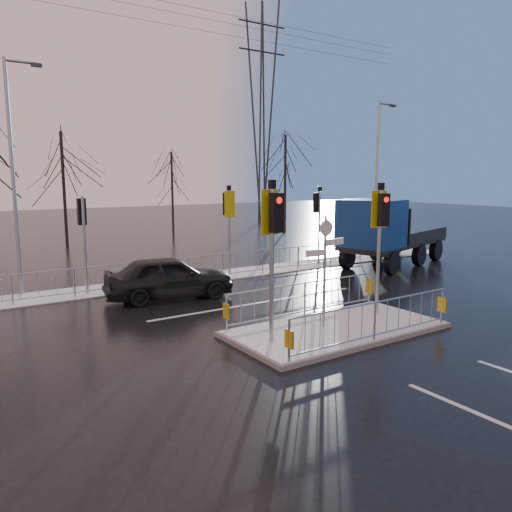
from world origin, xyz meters
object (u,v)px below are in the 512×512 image
car_far_lane (169,277)px  flatbed_truck (381,232)px  traffic_island (336,318)px  street_lamp_left (15,169)px  street_lamp_right (377,173)px

car_far_lane → flatbed_truck: 10.65m
car_far_lane → flatbed_truck: flatbed_truck is taller
car_far_lane → flatbed_truck: (10.60, -0.00, 0.96)m
traffic_island → street_lamp_left: bearing=124.1°
traffic_island → street_lamp_right: street_lamp_right is taller
car_far_lane → street_lamp_right: bearing=-70.2°
flatbed_truck → car_far_lane: bearing=180.0°
traffic_island → flatbed_truck: (8.36, 6.08, 1.32)m
traffic_island → street_lamp_left: (-6.42, 9.49, 4.10)m
street_lamp_left → flatbed_truck: bearing=-13.0°
car_far_lane → street_lamp_right: (12.83, 2.41, 3.63)m
traffic_island → street_lamp_left: size_ratio=0.73×
flatbed_truck → street_lamp_left: 15.42m
car_far_lane → street_lamp_right: 13.55m
traffic_island → car_far_lane: (-2.24, 6.08, 0.37)m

